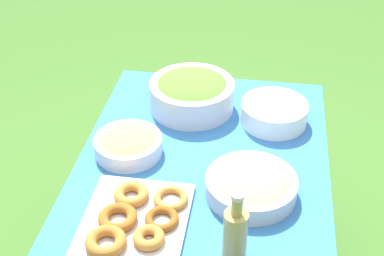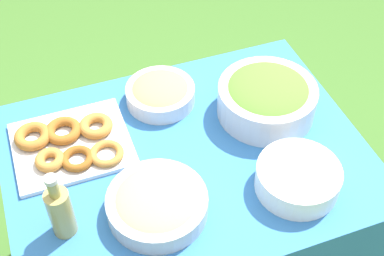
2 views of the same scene
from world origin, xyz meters
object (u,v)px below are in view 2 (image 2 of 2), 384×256
salad_bowl (267,97)px  pasta_bowl (157,203)px  donut_platter (70,143)px  fruit_bowl (161,93)px  plate_stack (298,178)px  olive_oil_bottle (60,211)px

salad_bowl → pasta_bowl: 0.55m
donut_platter → fruit_bowl: 0.36m
donut_platter → salad_bowl: bearing=-6.3°
pasta_bowl → plate_stack: (0.43, -0.06, 0.00)m
donut_platter → plate_stack: size_ratio=1.47×
salad_bowl → plate_stack: 0.34m
donut_platter → plate_stack: (0.62, -0.40, 0.02)m
olive_oil_bottle → fruit_bowl: bearing=44.6°
plate_stack → fruit_bowl: bearing=118.1°
salad_bowl → fruit_bowl: size_ratio=1.38×
salad_bowl → donut_platter: bearing=173.7°
olive_oil_bottle → fruit_bowl: size_ratio=0.98×
donut_platter → olive_oil_bottle: bearing=-103.8°
olive_oil_bottle → fruit_bowl: (0.43, 0.42, -0.05)m
salad_bowl → olive_oil_bottle: size_ratio=1.41×
plate_stack → pasta_bowl: bearing=171.9°
donut_platter → olive_oil_bottle: (-0.08, -0.31, 0.07)m
salad_bowl → plate_stack: salad_bowl is taller
olive_oil_bottle → fruit_bowl: 0.60m
plate_stack → olive_oil_bottle: olive_oil_bottle is taller
fruit_bowl → donut_platter: bearing=-162.9°
salad_bowl → fruit_bowl: 0.37m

